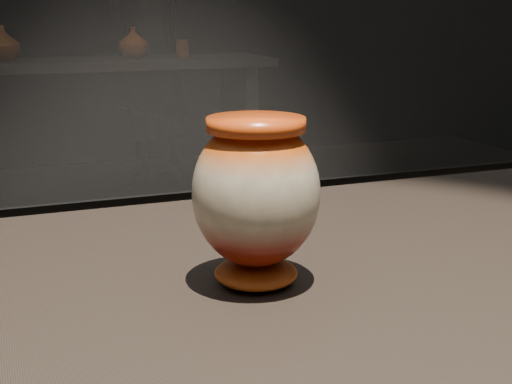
% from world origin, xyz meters
% --- Properties ---
extents(main_vase, '(0.15, 0.15, 0.18)m').
position_xyz_m(main_vase, '(0.04, 0.04, 1.00)').
color(main_vase, maroon).
rests_on(main_vase, display_plinth).
extents(back_shelf, '(2.00, 0.60, 0.90)m').
position_xyz_m(back_shelf, '(0.46, 3.65, 0.64)').
color(back_shelf, black).
rests_on(back_shelf, ground).
extents(back_vase_left, '(0.26, 0.26, 0.20)m').
position_xyz_m(back_vase_left, '(-0.08, 3.69, 1.00)').
color(back_vase_left, '#904915').
rests_on(back_vase_left, back_shelf).
extents(back_vase_mid, '(0.21, 0.21, 0.18)m').
position_xyz_m(back_vase_mid, '(0.66, 3.71, 0.99)').
color(back_vase_mid, maroon).
rests_on(back_vase_mid, back_shelf).
extents(back_vase_right, '(0.08, 0.08, 0.11)m').
position_xyz_m(back_vase_right, '(0.94, 3.63, 0.95)').
color(back_vase_right, '#904915').
rests_on(back_vase_right, back_shelf).
extents(visitor, '(0.81, 0.75, 1.86)m').
position_xyz_m(visitor, '(0.87, 4.20, 0.93)').
color(visitor, black).
rests_on(visitor, ground).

